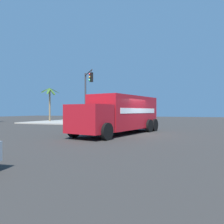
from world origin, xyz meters
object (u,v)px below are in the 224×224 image
(vending_machine_red, at_px, (79,115))
(traffic_light_primary, at_px, (87,90))
(palm_tree_far, at_px, (50,98))
(delivery_truck, at_px, (120,114))

(vending_machine_red, bearing_deg, traffic_light_primary, -142.72)
(vending_machine_red, relative_size, palm_tree_far, 0.37)
(traffic_light_primary, height_order, vending_machine_red, traffic_light_primary)
(delivery_truck, height_order, traffic_light_primary, traffic_light_primary)
(traffic_light_primary, relative_size, palm_tree_far, 1.18)
(traffic_light_primary, bearing_deg, delivery_truck, -137.96)
(delivery_truck, distance_m, vending_machine_red, 15.63)
(traffic_light_primary, relative_size, vending_machine_red, 3.21)
(palm_tree_far, bearing_deg, vending_machine_red, -102.28)
(delivery_truck, distance_m, traffic_light_primary, 9.76)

